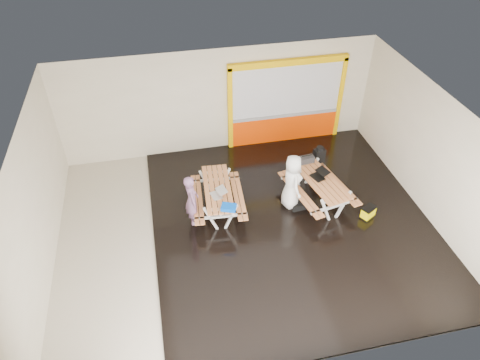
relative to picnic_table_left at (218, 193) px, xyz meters
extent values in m
cube|color=beige|center=(0.63, -0.91, -0.64)|extent=(10.00, 8.00, 0.01)
cube|color=white|center=(0.63, -0.91, 2.87)|extent=(10.00, 8.00, 0.01)
cube|color=beige|center=(0.63, 3.10, 1.12)|extent=(10.00, 0.01, 3.50)
cube|color=beige|center=(0.63, -4.91, 1.12)|extent=(10.00, 0.01, 3.50)
cube|color=beige|center=(-4.37, -0.91, 1.12)|extent=(0.01, 8.00, 3.50)
cube|color=beige|center=(5.64, -0.91, 1.12)|extent=(0.01, 8.00, 3.50)
cube|color=black|center=(1.88, -0.91, -0.61)|extent=(7.50, 7.98, 0.05)
cube|color=#F83F00|center=(2.83, 3.02, -0.13)|extent=(3.60, 0.12, 1.00)
cube|color=gray|center=(2.83, 3.02, 0.40)|extent=(3.60, 0.14, 0.10)
cube|color=silver|center=(2.83, 3.03, 1.31)|extent=(3.60, 0.08, 1.72)
cube|color=#FFC100|center=(0.96, 3.01, 0.82)|extent=(0.14, 0.16, 2.90)
cube|color=#FFC100|center=(4.70, 3.01, 0.82)|extent=(0.14, 0.16, 2.90)
cube|color=#FFC100|center=(2.83, 3.01, 2.27)|extent=(3.88, 0.16, 0.20)
cube|color=#C37D4B|center=(-0.29, 0.02, 0.17)|extent=(0.28, 2.08, 0.04)
cube|color=#C37D4B|center=(-0.15, 0.01, 0.17)|extent=(0.28, 2.08, 0.04)
cube|color=#C37D4B|center=(0.00, 0.00, 0.17)|extent=(0.28, 2.08, 0.04)
cube|color=#C37D4B|center=(0.15, -0.01, 0.17)|extent=(0.28, 2.08, 0.04)
cube|color=#C37D4B|center=(0.29, -0.02, 0.17)|extent=(0.28, 2.08, 0.04)
cube|color=white|center=(-0.33, -0.77, -0.19)|extent=(0.39, 0.09, 0.83)
cube|color=white|center=(0.21, -0.81, -0.19)|extent=(0.39, 0.09, 0.83)
cube|color=white|center=(-0.06, -0.79, -0.15)|extent=(1.42, 0.17, 0.06)
cube|color=white|center=(-0.06, -0.79, 0.12)|extent=(0.70, 0.11, 0.06)
cube|color=white|center=(-0.21, 0.81, -0.19)|extent=(0.39, 0.09, 0.83)
cube|color=white|center=(0.33, 0.77, -0.19)|extent=(0.39, 0.09, 0.83)
cube|color=white|center=(0.06, 0.79, -0.15)|extent=(1.42, 0.17, 0.06)
cube|color=white|center=(0.06, 0.79, 0.12)|extent=(0.70, 0.11, 0.06)
cube|color=white|center=(0.00, 0.00, -0.03)|extent=(0.19, 1.70, 0.06)
cube|color=#C37D4B|center=(-0.64, 0.05, -0.14)|extent=(0.27, 2.08, 0.04)
cube|color=#C37D4B|center=(-0.50, 0.04, -0.14)|extent=(0.27, 2.08, 0.04)
cube|color=#C37D4B|center=(0.50, -0.04, -0.14)|extent=(0.27, 2.08, 0.04)
cube|color=#C37D4B|center=(0.64, -0.05, -0.14)|extent=(0.27, 2.08, 0.04)
cube|color=#C37D4B|center=(2.57, -0.32, 0.21)|extent=(0.57, 2.16, 0.04)
cube|color=#C37D4B|center=(2.72, -0.28, 0.21)|extent=(0.57, 2.16, 0.04)
cube|color=#C37D4B|center=(2.87, -0.25, 0.21)|extent=(0.57, 2.16, 0.04)
cube|color=#C37D4B|center=(3.02, -0.22, 0.21)|extent=(0.57, 2.16, 0.04)
cube|color=#C37D4B|center=(3.17, -0.19, 0.21)|extent=(0.57, 2.16, 0.04)
cube|color=white|center=(2.76, -1.12, -0.18)|extent=(0.41, 0.15, 0.87)
cube|color=white|center=(3.31, -1.01, -0.18)|extent=(0.41, 0.15, 0.87)
cube|color=white|center=(3.04, -1.06, -0.13)|extent=(1.48, 0.37, 0.07)
cube|color=white|center=(3.04, -1.06, 0.16)|extent=(0.73, 0.21, 0.07)
cube|color=white|center=(2.42, 0.50, -0.18)|extent=(0.41, 0.15, 0.87)
cube|color=white|center=(2.98, 0.62, -0.18)|extent=(0.41, 0.15, 0.87)
cube|color=white|center=(2.70, 0.56, -0.13)|extent=(1.48, 0.37, 0.07)
cube|color=white|center=(2.70, 0.56, 0.16)|extent=(0.73, 0.21, 0.07)
cube|color=white|center=(2.87, -0.25, -0.01)|extent=(0.42, 1.76, 0.07)
cube|color=#C37D4B|center=(2.21, -0.39, -0.12)|extent=(0.57, 2.16, 0.04)
cube|color=#C37D4B|center=(2.35, -0.36, -0.12)|extent=(0.57, 2.16, 0.04)
cube|color=#C37D4B|center=(3.38, -0.15, -0.12)|extent=(0.57, 2.16, 0.04)
cube|color=#C37D4B|center=(3.53, -0.12, -0.12)|extent=(0.57, 2.16, 0.04)
imported|color=#7A5376|center=(-0.76, -0.39, 0.23)|extent=(0.39, 0.57, 1.52)
imported|color=white|center=(2.04, -0.27, 0.27)|extent=(0.56, 0.84, 1.67)
cube|color=silver|center=(-0.09, -0.32, 0.20)|extent=(0.33, 0.42, 0.02)
cube|color=silver|center=(0.06, -0.29, 0.33)|extent=(0.32, 0.41, 0.07)
cube|color=silver|center=(0.06, -0.29, 0.33)|extent=(0.27, 0.36, 0.06)
cube|color=black|center=(2.82, -0.20, 0.24)|extent=(0.40, 0.47, 0.02)
cube|color=black|center=(2.98, -0.14, 0.38)|extent=(0.38, 0.46, 0.08)
cube|color=silver|center=(2.97, -0.14, 0.38)|extent=(0.32, 0.40, 0.06)
cube|color=#0249C7|center=(0.14, -0.91, 0.25)|extent=(0.45, 0.39, 0.11)
cube|color=black|center=(2.75, 0.56, 0.33)|extent=(0.45, 0.26, 0.19)
cylinder|color=black|center=(2.75, 0.56, 0.47)|extent=(0.32, 0.06, 0.03)
cube|color=black|center=(3.29, 0.92, 0.11)|extent=(0.37, 0.28, 0.48)
cylinder|color=black|center=(3.29, 0.92, 0.38)|extent=(0.26, 0.26, 0.12)
cube|color=black|center=(2.25, -0.42, -0.50)|extent=(0.49, 0.38, 0.17)
cube|color=black|center=(4.00, -1.22, -0.56)|extent=(0.48, 0.43, 0.04)
cube|color=#F2DE00|center=(4.00, -1.22, -0.41)|extent=(0.46, 0.40, 0.31)
cube|color=black|center=(4.00, -1.22, -0.25)|extent=(0.48, 0.43, 0.03)
camera|label=1|loc=(-1.34, -9.11, 7.90)|focal=32.73mm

